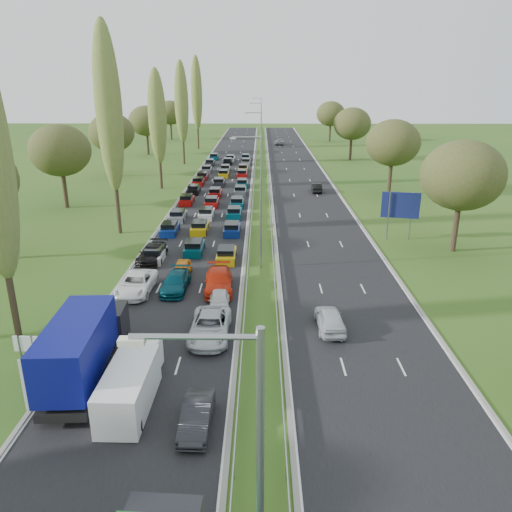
{
  "coord_description": "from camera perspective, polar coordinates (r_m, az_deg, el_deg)",
  "views": [
    {
      "loc": [
        4.5,
        -0.21,
        16.27
      ],
      "look_at": [
        4.07,
        41.89,
        1.5
      ],
      "focal_mm": 35.0,
      "sensor_mm": 36.0,
      "label": 1
    }
  ],
  "objects": [
    {
      "name": "near_car_10",
      "position": [
        33.77,
        -5.29,
        -8.03
      ],
      "size": [
        2.64,
        5.65,
        1.56
      ],
      "primitive_type": "imported",
      "rotation": [
        0.0,
        0.0,
        -0.01
      ],
      "color": "silver",
      "rests_on": "near_carriageway"
    },
    {
      "name": "near_carriageway",
      "position": [
        84.57,
        -4.05,
        8.19
      ],
      "size": [
        10.5,
        215.0,
        0.04
      ],
      "primitive_type": "cube",
      "color": "black",
      "rests_on": "ground"
    },
    {
      "name": "ground",
      "position": [
        81.85,
        0.57,
        7.86
      ],
      "size": [
        260.0,
        260.0,
        0.0
      ],
      "primitive_type": "plane",
      "color": "#2A541A",
      "rests_on": "ground"
    },
    {
      "name": "info_sign",
      "position": [
        33.02,
        -24.75,
        -9.44
      ],
      "size": [
        1.5,
        0.16,
        2.1
      ],
      "color": "gray",
      "rests_on": "ground"
    },
    {
      "name": "far_carriageway",
      "position": [
        84.57,
        5.2,
        8.16
      ],
      "size": [
        10.5,
        215.0,
        0.04
      ],
      "primitive_type": "cube",
      "color": "black",
      "rests_on": "ground"
    },
    {
      "name": "far_car_2",
      "position": [
        138.95,
        2.67,
        12.9
      ],
      "size": [
        2.66,
        5.41,
        1.48
      ],
      "primitive_type": "imported",
      "rotation": [
        0.0,
        0.0,
        3.1
      ],
      "color": "gray",
      "rests_on": "far_carriageway"
    },
    {
      "name": "blue_lorry",
      "position": [
        30.26,
        -19.08,
        -9.77
      ],
      "size": [
        2.68,
        9.64,
        4.07
      ],
      "rotation": [
        0.0,
        0.0,
        0.05
      ],
      "color": "black",
      "rests_on": "near_carriageway"
    },
    {
      "name": "central_reservation",
      "position": [
        84.19,
        0.58,
        8.57
      ],
      "size": [
        2.36,
        215.0,
        0.32
      ],
      "color": "gray",
      "rests_on": "ground"
    },
    {
      "name": "traffic_queue_fill",
      "position": [
        79.75,
        -4.36,
        7.83
      ],
      "size": [
        9.11,
        69.51,
        0.8
      ],
      "color": "silver",
      "rests_on": "ground"
    },
    {
      "name": "far_car_1",
      "position": [
        78.61,
        6.94,
        7.76
      ],
      "size": [
        1.54,
        4.15,
        1.36
      ],
      "primitive_type": "imported",
      "rotation": [
        0.0,
        0.0,
        3.12
      ],
      "color": "black",
      "rests_on": "far_carriageway"
    },
    {
      "name": "near_car_8",
      "position": [
        44.33,
        -8.42,
        -1.49
      ],
      "size": [
        1.75,
        3.89,
        1.3
      ],
      "primitive_type": "imported",
      "rotation": [
        0.0,
        0.0,
        0.06
      ],
      "color": "#C8730D",
      "rests_on": "near_carriageway"
    },
    {
      "name": "far_car_0",
      "position": [
        35.05,
        8.45,
        -7.13
      ],
      "size": [
        1.93,
        4.51,
        1.52
      ],
      "primitive_type": "imported",
      "rotation": [
        0.0,
        0.0,
        3.17
      ],
      "color": "silver",
      "rests_on": "far_carriageway"
    },
    {
      "name": "near_car_11",
      "position": [
        40.97,
        -4.27,
        -2.88
      ],
      "size": [
        2.59,
        5.67,
        1.61
      ],
      "primitive_type": "imported",
      "rotation": [
        0.0,
        0.0,
        0.06
      ],
      "color": "#B8230B",
      "rests_on": "near_carriageway"
    },
    {
      "name": "near_car_7",
      "position": [
        41.41,
        -9.18,
        -2.97
      ],
      "size": [
        2.17,
        4.97,
        1.42
      ],
      "primitive_type": "imported",
      "rotation": [
        0.0,
        0.0,
        -0.04
      ],
      "color": "#043947",
      "rests_on": "near_carriageway"
    },
    {
      "name": "woodland_left",
      "position": [
        68.73,
        -22.52,
        10.72
      ],
      "size": [
        8.0,
        166.0,
        11.1
      ],
      "color": "#2D2116",
      "rests_on": "ground"
    },
    {
      "name": "white_van_front",
      "position": [
        27.83,
        -14.21,
        -14.24
      ],
      "size": [
        2.2,
        5.61,
        2.25
      ],
      "rotation": [
        0.0,
        0.0,
        -0.02
      ],
      "color": "white",
      "rests_on": "near_carriageway"
    },
    {
      "name": "direction_sign",
      "position": [
        55.62,
        16.18,
        5.36
      ],
      "size": [
        3.94,
        0.88,
        5.2
      ],
      "color": "gray",
      "rests_on": "ground"
    },
    {
      "name": "white_van_rear",
      "position": [
        29.82,
        -13.31,
        -12.14
      ],
      "size": [
        1.83,
        4.66,
        1.87
      ],
      "rotation": [
        0.0,
        0.0,
        -0.06
      ],
      "color": "white",
      "rests_on": "near_carriageway"
    },
    {
      "name": "near_car_9",
      "position": [
        25.98,
        -6.78,
        -17.67
      ],
      "size": [
        1.52,
        4.12,
        1.35
      ],
      "primitive_type": "imported",
      "rotation": [
        0.0,
        0.0,
        -0.02
      ],
      "color": "black",
      "rests_on": "near_carriageway"
    },
    {
      "name": "near_car_12",
      "position": [
        37.85,
        -4.21,
        -5.06
      ],
      "size": [
        1.72,
        3.9,
        1.31
      ],
      "primitive_type": "imported",
      "rotation": [
        0.0,
        0.0,
        0.05
      ],
      "color": "silver",
      "rests_on": "near_carriageway"
    },
    {
      "name": "poplar_row",
      "position": [
        70.33,
        -13.06,
        15.69
      ],
      "size": [
        2.8,
        127.8,
        22.44
      ],
      "color": "#2D2116",
      "rests_on": "ground"
    },
    {
      "name": "near_car_3",
      "position": [
        48.62,
        -11.79,
        0.32
      ],
      "size": [
        2.53,
        5.33,
        1.5
      ],
      "primitive_type": "imported",
      "rotation": [
        0.0,
        0.0,
        -0.08
      ],
      "color": "black",
      "rests_on": "near_carriageway"
    },
    {
      "name": "woodland_right",
      "position": [
        70.19,
        17.06,
        11.48
      ],
      "size": [
        8.0,
        153.0,
        11.1
      ],
      "color": "#2D2116",
      "rests_on": "ground"
    },
    {
      "name": "near_car_2",
      "position": [
        41.6,
        -13.49,
        -3.09
      ],
      "size": [
        2.76,
        5.62,
        1.53
      ],
      "primitive_type": "imported",
      "rotation": [
        0.0,
        0.0,
        -0.04
      ],
      "color": "white",
      "rests_on": "near_carriageway"
    },
    {
      "name": "lamp_columns",
      "position": [
        78.88,
        0.59,
        11.85
      ],
      "size": [
        0.18,
        140.18,
        12.0
      ],
      "color": "gray",
      "rests_on": "ground"
    }
  ]
}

